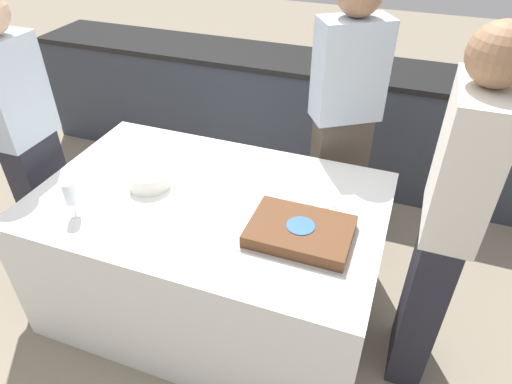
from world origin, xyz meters
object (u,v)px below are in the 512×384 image
wine_glass (70,194)px  person_seated_left (27,140)px  person_cutting_cake (344,121)px  person_seated_right (445,227)px  cake (300,232)px  plate_stack (149,179)px

wine_glass → person_seated_left: person_seated_left is taller
person_cutting_cake → person_seated_right: bearing=93.7°
person_cutting_cake → person_seated_left: bearing=-7.2°
cake → plate_stack: 0.83m
wine_glass → person_seated_right: size_ratio=0.11×
cake → person_seated_right: bearing=11.9°
cake → person_cutting_cake: person_cutting_cake is taller
plate_stack → person_seated_left: size_ratio=0.13×
cake → person_cutting_cake: size_ratio=0.28×
cake → plate_stack: size_ratio=2.31×
plate_stack → person_seated_right: bearing=0.2°
wine_glass → person_seated_left: bearing=148.7°
plate_stack → person_seated_right: (1.40, 0.01, 0.09)m
cake → wine_glass: size_ratio=2.65×
person_cutting_cake → person_seated_left: 1.76m
person_cutting_cake → person_seated_left: person_cutting_cake is taller
plate_stack → cake: bearing=-8.0°
wine_glass → person_seated_left: (-0.56, 0.34, -0.01)m
wine_glass → person_cutting_cake: size_ratio=0.11×
cake → person_seated_left: (-1.58, 0.12, 0.08)m
wine_glass → plate_stack: bearing=58.9°
plate_stack → wine_glass: 0.40m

